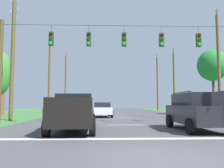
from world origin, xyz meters
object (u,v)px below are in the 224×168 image
object	(u,v)px
utility_pole_far_right	(174,82)
utility_pole_mid_right	(219,65)
suv_black	(196,110)
distant_car_crossing_white	(102,109)
utility_pole_distant_left	(66,83)
overhead_signal_span	(127,64)
pickup_truck	(74,112)
utility_pole_distant_right	(49,74)
utility_pole_near_left	(157,83)
tree_roadside_far_right	(213,65)
distant_car_oncoming	(224,110)
utility_pole_far_left	(13,57)

from	to	relation	value
utility_pole_far_right	utility_pole_mid_right	bearing A→B (deg)	-90.53
suv_black	distant_car_crossing_white	bearing A→B (deg)	113.42
utility_pole_mid_right	utility_pole_distant_left	world-z (taller)	utility_pole_distant_left
overhead_signal_span	suv_black	xyz separation A→B (m)	(3.42, -3.21, -3.04)
pickup_truck	utility_pole_distant_left	bearing A→B (deg)	100.28
suv_black	utility_pole_distant_right	distance (m)	24.91
utility_pole_near_left	tree_roadside_far_right	size ratio (longest dim) A/B	1.40
utility_pole_far_right	tree_roadside_far_right	size ratio (longest dim) A/B	1.20
utility_pole_distant_right	utility_pole_near_left	bearing A→B (deg)	32.68
utility_pole_near_left	distant_car_crossing_white	bearing A→B (deg)	-117.41
distant_car_crossing_white	utility_pole_distant_right	world-z (taller)	utility_pole_distant_right
utility_pole_distant_left	overhead_signal_span	bearing A→B (deg)	-72.89
pickup_truck	utility_pole_near_left	size ratio (longest dim) A/B	0.49
utility_pole_near_left	utility_pole_distant_left	xyz separation A→B (m)	(-17.95, 0.33, 0.04)
distant_car_crossing_white	utility_pole_near_left	size ratio (longest dim) A/B	0.40
overhead_signal_span	utility_pole_distant_left	distance (m)	31.09
pickup_truck	tree_roadside_far_right	world-z (taller)	tree_roadside_far_right
overhead_signal_span	distant_car_crossing_white	distance (m)	9.62
suv_black	utility_pole_mid_right	xyz separation A→B (m)	(5.09, 7.48, 3.77)
suv_black	utility_pole_distant_left	bearing A→B (deg)	110.88
distant_car_oncoming	utility_pole_far_left	bearing A→B (deg)	-169.69
pickup_truck	utility_pole_near_left	world-z (taller)	utility_pole_near_left
utility_pole_near_left	utility_pole_mid_right	bearing A→B (deg)	-90.72
pickup_truck	utility_pole_mid_right	distance (m)	14.44
overhead_signal_span	utility_pole_far_left	xyz separation A→B (m)	(-9.27, 3.89, 1.22)
utility_pole_near_left	tree_roadside_far_right	xyz separation A→B (m)	(2.70, -17.60, 0.59)
distant_car_crossing_white	utility_pole_far_left	size ratio (longest dim) A/B	0.41
utility_pole_far_left	utility_pole_distant_left	xyz separation A→B (m)	(0.13, 25.79, 0.12)
distant_car_crossing_white	utility_pole_mid_right	world-z (taller)	utility_pole_mid_right
overhead_signal_span	distant_car_oncoming	world-z (taller)	overhead_signal_span
tree_roadside_far_right	utility_pole_mid_right	bearing A→B (deg)	-111.97
utility_pole_distant_right	utility_pole_distant_left	bearing A→B (deg)	88.54
utility_pole_mid_right	utility_pole_far_right	xyz separation A→B (m)	(0.13, 13.63, -0.24)
utility_pole_near_left	tree_roadside_far_right	world-z (taller)	utility_pole_near_left
distant_car_oncoming	utility_pole_mid_right	xyz separation A→B (m)	(-2.03, -3.23, 4.04)
utility_pole_far_right	utility_pole_far_left	bearing A→B (deg)	-141.96
suv_black	utility_pole_distant_left	distance (m)	35.48
distant_car_oncoming	pickup_truck	bearing A→B (deg)	-141.66
utility_pole_mid_right	utility_pole_distant_left	xyz separation A→B (m)	(-17.64, 25.42, 0.60)
distant_car_oncoming	utility_pole_far_left	world-z (taller)	utility_pole_far_left
utility_pole_distant_right	tree_roadside_far_right	xyz separation A→B (m)	(20.97, -5.88, 0.41)
pickup_truck	utility_pole_far_left	size ratio (longest dim) A/B	0.51
utility_pole_mid_right	utility_pole_near_left	world-z (taller)	utility_pole_near_left
overhead_signal_span	suv_black	size ratio (longest dim) A/B	3.61
utility_pole_mid_right	utility_pole_far_right	bearing A→B (deg)	89.47
distant_car_oncoming	utility_pole_distant_right	world-z (taller)	utility_pole_distant_right
distant_car_oncoming	utility_pole_distant_left	bearing A→B (deg)	131.56
utility_pole_distant_right	pickup_truck	bearing A→B (deg)	-73.29
utility_pole_mid_right	utility_pole_far_right	world-z (taller)	utility_pole_mid_right
distant_car_oncoming	utility_pole_far_right	bearing A→B (deg)	100.40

